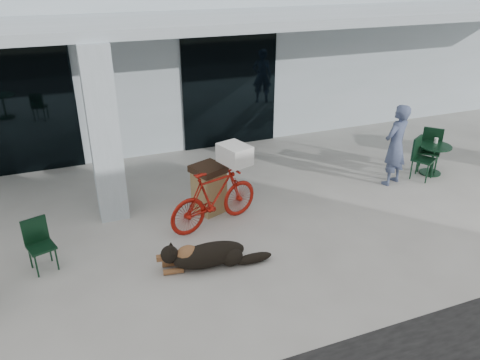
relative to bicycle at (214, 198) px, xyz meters
name	(u,v)px	position (x,y,z in m)	size (l,w,h in m)	color
ground	(233,265)	(-0.13, -1.28, -0.54)	(80.00, 80.00, 0.00)	#B4B3AA
building	(129,38)	(-0.13, 7.22, 1.71)	(22.00, 7.00, 4.50)	silver
storefront_glass_left	(7,115)	(-3.33, 3.70, 0.81)	(2.80, 0.06, 2.70)	black
storefront_glass_right	(230,93)	(1.67, 3.70, 0.81)	(2.40, 0.06, 2.70)	black
column	(104,136)	(-1.63, 1.02, 1.02)	(0.50, 0.50, 3.12)	silver
overhang	(166,23)	(-0.13, 2.32, 2.67)	(22.00, 2.80, 0.18)	silver
bicycle	(214,198)	(0.00, 0.00, 0.00)	(0.51, 1.80, 1.08)	#A1160C
laundry_basket	(235,154)	(0.43, 0.13, 0.71)	(0.56, 0.42, 0.33)	white
dog	(209,254)	(-0.48, -1.16, -0.32)	(1.31, 0.44, 0.44)	black
cup_near_dog	(172,250)	(-0.95, -0.61, -0.48)	(0.09, 0.09, 0.11)	white
cafe_chair_near	(41,246)	(-2.85, -0.32, -0.13)	(0.37, 0.41, 0.82)	#133621
cafe_table_far	(432,159)	(5.17, 0.37, -0.21)	(0.71, 0.71, 0.66)	#133621
cafe_chair_far_a	(424,159)	(4.77, 0.22, -0.08)	(0.41, 0.45, 0.92)	#133621
cafe_chair_far_b	(430,151)	(5.20, 0.52, -0.07)	(0.43, 0.47, 0.95)	#133621
person	(396,145)	(4.02, 0.28, 0.32)	(0.63, 0.41, 1.71)	#455274
cup_on_table	(436,140)	(5.30, 0.49, 0.18)	(0.08, 0.08, 0.11)	white
trash_receptacle	(209,189)	(0.07, 0.52, -0.08)	(0.54, 0.54, 0.92)	olive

